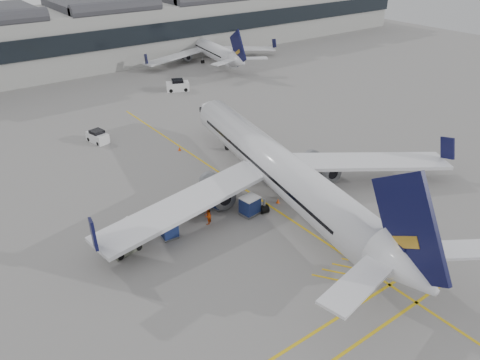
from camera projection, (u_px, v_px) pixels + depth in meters
ground at (217, 268)px, 39.37m from camera, size 220.00×220.00×0.00m
terminal at (1, 43)px, 87.24m from camera, size 200.00×20.45×12.40m
apron_markings at (241, 187)px, 51.66m from camera, size 0.25×60.00×0.01m
airliner_main at (279, 169)px, 47.98m from camera, size 39.18×43.20×11.60m
airliner_far at (208, 48)px, 99.16m from camera, size 29.92×32.90×8.78m
belt_loader at (188, 207)px, 47.08m from camera, size 4.25×1.55×1.73m
baggage_cart_a at (250, 205)px, 46.29m from camera, size 2.04×1.76×1.95m
baggage_cart_b at (219, 198)px, 47.51m from camera, size 2.08×1.85×1.87m
baggage_cart_c at (169, 230)px, 42.85m from camera, size 1.66×1.41×1.63m
baggage_cart_d at (128, 230)px, 42.58m from camera, size 2.19×2.04×1.85m
ramp_agent_a at (201, 201)px, 47.26m from camera, size 0.78×0.68×1.80m
ramp_agent_b at (207, 215)px, 44.86m from camera, size 1.15×1.10×1.87m
pushback_tug at (125, 245)px, 41.12m from camera, size 2.86×2.03×1.47m
safety_cone_nose at (179, 149)px, 59.93m from camera, size 0.39×0.39×0.54m
safety_cone_engine at (278, 201)px, 48.56m from camera, size 0.37×0.37×0.51m
service_van_mid at (98, 137)px, 62.15m from camera, size 2.25×3.49×1.66m
service_van_right at (178, 86)px, 81.57m from camera, size 4.31×3.29×1.98m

